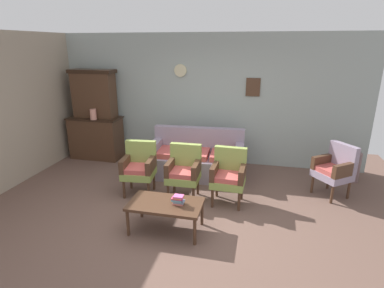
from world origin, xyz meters
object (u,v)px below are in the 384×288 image
Objects in this scene: side_cabinet at (97,137)px; floor_vase_by_wall at (353,167)px; book_stack_on_table at (178,200)px; armchair_near_couch_end at (139,166)px; coffee_table at (166,206)px; armchair_row_middle at (184,170)px; vase_on_cabinet at (93,114)px; armchair_by_doorway at (229,174)px; wingback_chair_by_fireplace at (335,168)px; floral_couch at (197,159)px.

floor_vase_by_wall is at bearing -1.07° from side_cabinet.
side_cabinet is 6.78× the size of book_stack_on_table.
book_stack_on_table is 0.31× the size of floor_vase_by_wall.
armchair_near_couch_end is 1.27m from coffee_table.
vase_on_cabinet is at bearing 151.45° from armchair_row_middle.
vase_on_cabinet is 3.36m from armchair_by_doorway.
wingback_chair_by_fireplace is 2.95m from coffee_table.
side_cabinet is 2.80m from armchair_row_middle.
side_cabinet is 1.28× the size of armchair_near_couch_end.
armchair_row_middle is at bearing -155.56° from floor_vase_by_wall.
book_stack_on_table reaches higher than floor_vase_by_wall.
coffee_table is 5.87× the size of book_stack_on_table.
book_stack_on_table is at bearing -85.41° from floral_couch.
vase_on_cabinet is 2.07m from armchair_near_couch_end.
armchair_near_couch_end is at bearing -41.75° from side_cabinet.
armchair_row_middle is at bearing -90.98° from floral_couch.
floral_couch is at bearing 50.31° from armchair_near_couch_end.
wingback_chair_by_fireplace is at bearing 11.19° from armchair_near_couch_end.
wingback_chair_by_fireplace reaches higher than coffee_table.
armchair_near_couch_end is 1.38m from book_stack_on_table.
floral_couch is at bearing 89.43° from coffee_table.
vase_on_cabinet reaches higher than armchair_row_middle.
wingback_chair_by_fireplace is at bearing -7.53° from vase_on_cabinet.
floral_couch reaches higher than floor_vase_by_wall.
floral_couch is 1.27m from armchair_near_couch_end.
wingback_chair_by_fireplace is at bearing 20.42° from armchair_by_doorway.
armchair_near_couch_end is (-0.80, -0.96, 0.17)m from floral_couch.
vase_on_cabinet is 5.31m from floor_vase_by_wall.
armchair_near_couch_end is 1.00× the size of armchair_row_middle.
side_cabinet is at bearing 115.04° from vase_on_cabinet.
side_cabinet reaches higher than wingback_chair_by_fireplace.
wingback_chair_by_fireplace is at bearing -9.40° from side_cabinet.
book_stack_on_table is (0.96, -0.99, -0.01)m from armchair_near_couch_end.
vase_on_cabinet reaches higher than side_cabinet.
floor_vase_by_wall is at bearing 19.84° from armchair_near_couch_end.
floor_vase_by_wall is at bearing 55.35° from wingback_chair_by_fireplace.
wingback_chair_by_fireplace is (2.44, -0.32, 0.17)m from floral_couch.
wingback_chair_by_fireplace is at bearing 35.66° from book_stack_on_table.
armchair_row_middle is (-0.02, -0.96, 0.17)m from floral_couch.
side_cabinet is 0.63× the size of floral_couch.
book_stack_on_table is (2.57, -2.44, 0.02)m from side_cabinet.
floral_couch is 2.95m from floor_vase_by_wall.
vase_on_cabinet is 0.41× the size of floor_vase_by_wall.
coffee_table is at bearing -126.84° from armchair_by_doorway.
floor_vase_by_wall is at bearing 38.42° from coffee_table.
floor_vase_by_wall is at bearing 0.79° from vase_on_cabinet.
book_stack_on_table is 3.63m from floor_vase_by_wall.
armchair_near_couch_end is at bearing -129.69° from floral_couch.
armchair_near_couch_end is 3.30m from wingback_chair_by_fireplace.
side_cabinet reaches higher than coffee_table.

